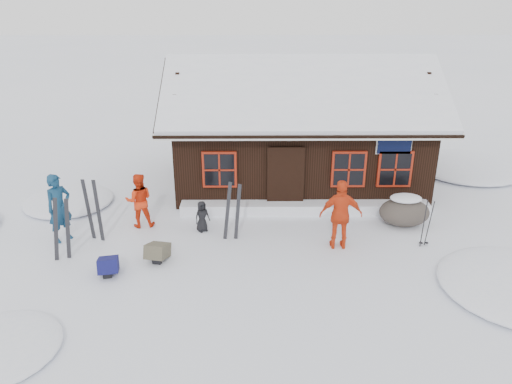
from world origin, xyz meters
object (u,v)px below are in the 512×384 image
ski_poles (426,224)px  skier_crouched (202,216)px  skier_orange_left (139,200)px  boulder (404,211)px  ski_pair_left (62,230)px  backpack_blue (109,268)px  backpack_olive (158,254)px  skier_orange_right (341,215)px  skier_teal (59,208)px

ski_poles → skier_crouched: bearing=171.4°
skier_orange_left → boulder: (7.65, 0.02, -0.38)m
ski_pair_left → backpack_blue: (1.29, -0.74, -0.65)m
backpack_blue → backpack_olive: backpack_olive is taller
skier_orange_left → backpack_olive: 2.22m
skier_crouched → boulder: bearing=-30.9°
boulder → backpack_olive: 7.11m
skier_crouched → ski_pair_left: 3.71m
ski_poles → boulder: bearing=99.0°
ski_pair_left → backpack_olive: 2.46m
boulder → ski_poles: 1.30m
skier_crouched → ski_poles: size_ratio=0.67×
backpack_blue → skier_orange_right: bearing=0.8°
skier_orange_left → backpack_olive: size_ratio=2.46×
skier_teal → ski_pair_left: 1.13m
skier_teal → skier_orange_left: (1.95, 0.84, -0.15)m
skier_teal → skier_crouched: 3.83m
backpack_blue → skier_orange_left: bearing=72.8°
ski_poles → backpack_blue: ski_poles is taller
ski_pair_left → ski_poles: bearing=-1.8°
skier_teal → boulder: size_ratio=1.32×
skier_crouched → boulder: (5.83, 0.35, -0.03)m
ski_pair_left → skier_crouched: bearing=19.0°
skier_orange_left → boulder: size_ratio=1.11×
skier_crouched → backpack_blue: 3.09m
skier_orange_left → skier_teal: bearing=13.7°
skier_teal → boulder: 9.65m
skier_orange_right → ski_poles: skier_orange_right is taller
skier_orange_left → skier_orange_right: (5.55, -1.32, 0.15)m
skier_crouched → ski_poles: ski_poles is taller
skier_teal → skier_crouched: size_ratio=2.10×
boulder → ski_pair_left: bearing=-168.4°
boulder → skier_orange_left: bearing=-179.9°
skier_teal → backpack_olive: size_ratio=2.93×
ski_pair_left → boulder: bearing=6.0°
skier_orange_right → boulder: 2.55m
skier_crouched → ski_pair_left: bearing=170.3°
skier_crouched → backpack_blue: skier_crouched is taller
skier_orange_left → ski_poles: bearing=161.4°
skier_crouched → skier_teal: bearing=153.2°
boulder → ski_pair_left: size_ratio=0.83×
skier_orange_left → ski_poles: (7.85, -1.25, -0.16)m
skier_orange_left → backpack_olive: skier_orange_left is taller
boulder → ski_poles: bearing=-81.0°
skier_teal → ski_poles: 9.81m
backpack_olive → boulder: bearing=27.6°
backpack_blue → backpack_olive: 1.26m
skier_orange_right → boulder: skier_orange_right is taller
skier_crouched → backpack_olive: skier_crouched is taller
ski_pair_left → backpack_olive: ski_pair_left is taller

